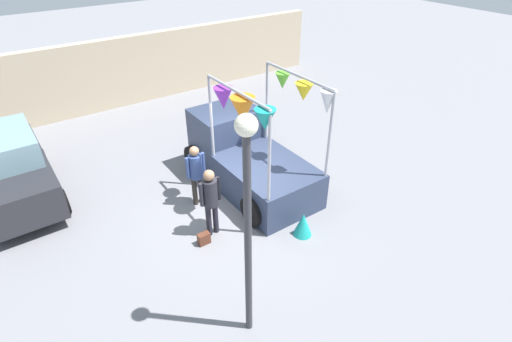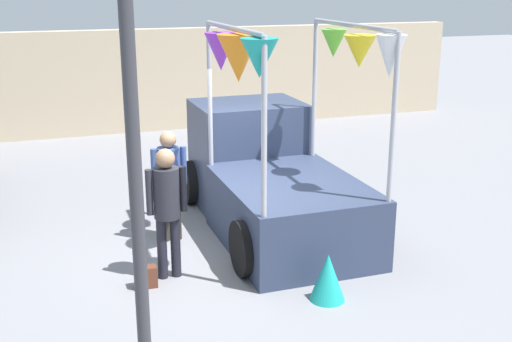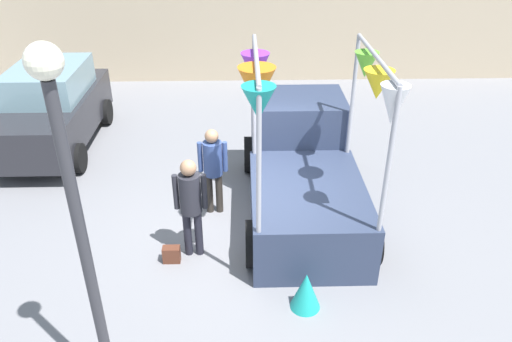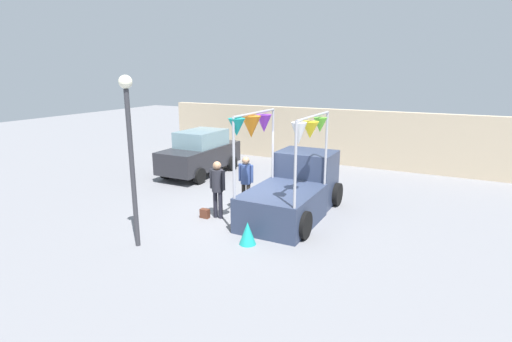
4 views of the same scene
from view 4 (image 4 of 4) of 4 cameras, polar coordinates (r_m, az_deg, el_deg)
The scene contains 9 objects.
ground_plane at distance 12.26m, azimuth -0.30°, elevation -6.61°, with size 60.00×60.00×0.00m, color slate.
vendor_truck at distance 12.40m, azimuth 5.56°, elevation -2.16°, with size 2.35×4.10×3.22m.
parked_car at distance 17.20m, azimuth -7.95°, elevation 2.62°, with size 1.88×4.00×1.88m.
person_customer at distance 11.95m, azimuth -5.53°, elevation -1.85°, with size 0.53×0.34×1.76m.
person_vendor at distance 12.84m, azimuth -1.45°, elevation -0.88°, with size 0.53×0.34×1.68m.
handbag at distance 12.26m, azimuth -7.32°, elevation -6.03°, with size 0.28×0.16×0.28m, color #592D1E.
street_lamp at distance 10.04m, azimuth -17.57°, elevation 4.32°, with size 0.32×0.32×4.26m.
brick_boundary_wall at distance 19.35m, azimuth 11.05°, elevation 4.84°, with size 18.00×0.36×2.60m, color tan.
folded_kite_bundle_teal at distance 10.35m, azimuth -1.22°, elevation -8.87°, with size 0.44×0.44×0.60m, color teal.
Camera 4 is at (5.31, -10.16, 4.35)m, focal length 28.00 mm.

